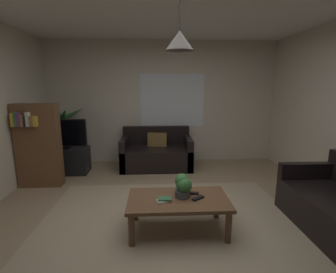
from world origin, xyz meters
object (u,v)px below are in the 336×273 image
Objects in this scene: coffee_table at (178,203)px; tv at (62,134)px; remote_on_table_0 at (192,193)px; bookshelf_corner at (38,145)px; couch_under_window at (156,154)px; tv_stand at (65,161)px; remote_on_table_1 at (198,198)px; potted_palm_corner at (65,136)px; potted_plant_on_table at (183,185)px; pendant_lamp at (180,40)px; book_on_table_1 at (165,199)px; book_on_table_0 at (164,201)px.

tv reaches higher than coffee_table.
remote_on_table_0 is 2.77m from bookshelf_corner.
couch_under_window reaches higher than tv_stand.
potted_palm_corner is at bearing 5.39° from remote_on_table_1.
tv reaches higher than potted_plant_on_table.
tv is 0.65× the size of bookshelf_corner.
potted_palm_corner is at bearing 129.43° from pendant_lamp.
potted_palm_corner reaches higher than potted_plant_on_table.
potted_plant_on_table is at bearing 37.35° from coffee_table.
book_on_table_1 is (-0.16, -0.07, 0.09)m from coffee_table.
tv_stand is at bearing 130.61° from book_on_table_1.
bookshelf_corner is at bearing -106.41° from tv_stand.
book_on_table_1 is 0.38m from remote_on_table_1.
bookshelf_corner is at bearing -106.96° from tv.
tv_stand is (-1.79, -0.27, -0.03)m from couch_under_window.
pendant_lamp is at bearing 135.25° from remote_on_table_0.
coffee_table is 0.20m from book_on_table_0.
couch_under_window reaches higher than remote_on_table_1.
bookshelf_corner is (-2.04, 1.56, 0.31)m from book_on_table_0.
book_on_table_0 is 2.58m from bookshelf_corner.
potted_palm_corner reaches higher than tv_stand.
remote_on_table_1 reaches higher than book_on_table_0.
book_on_table_1 is at bearing -157.11° from coffee_table.
tv is at bearing 134.10° from pendant_lamp.
potted_plant_on_table is at bearing 28.69° from book_on_table_0.
tv is at bearing 135.54° from potted_plant_on_table.
bookshelf_corner reaches higher than tv_stand.
book_on_table_1 is 0.26× the size of pendant_lamp.
remote_on_table_0 is at bearing 32.16° from coffee_table.
remote_on_table_0 is 0.18× the size of tv.
pendant_lamp is at bearing 22.89° from book_on_table_1.
potted_palm_corner reaches higher than remote_on_table_0.
couch_under_window is 8.96× the size of remote_on_table_0.
book_on_table_1 is at bearing -53.34° from potted_palm_corner.
potted_palm_corner is 0.94× the size of bookshelf_corner.
book_on_table_1 is at bearing 50.53° from book_on_table_0.
remote_on_table_0 is at bearing -41.95° from tv.
coffee_table is at bearing -142.65° from potted_plant_on_table.
coffee_table is 0.83× the size of bookshelf_corner.
coffee_table is 3.45m from potted_palm_corner.
potted_plant_on_table reaches higher than remote_on_table_1.
pendant_lamp is (0.17, 0.08, 1.72)m from book_on_table_0.
couch_under_window is 2.00m from potted_palm_corner.
couch_under_window is 1.57× the size of tv.
tv is (-1.86, 2.15, 0.35)m from book_on_table_1.
coffee_table is 1.79m from pendant_lamp.
remote_on_table_1 reaches higher than coffee_table.
book_on_table_1 reaches higher than coffee_table.
tv reaches higher than tv_stand.
couch_under_window is 2.21m from bookshelf_corner.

